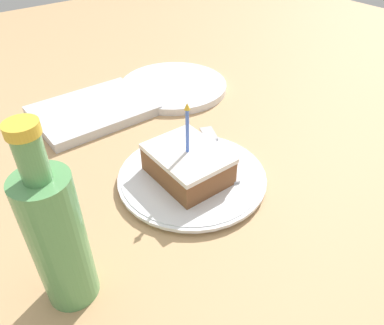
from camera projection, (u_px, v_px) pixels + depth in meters
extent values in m
cube|color=tan|center=(195.00, 183.00, 0.66)|extent=(2.40, 2.40, 0.04)
cylinder|color=silver|center=(192.00, 178.00, 0.63)|extent=(0.24, 0.24, 0.01)
cylinder|color=silver|center=(192.00, 176.00, 0.63)|extent=(0.25, 0.25, 0.01)
cube|color=brown|center=(188.00, 166.00, 0.61)|extent=(0.10, 0.13, 0.04)
cube|color=silver|center=(188.00, 153.00, 0.60)|extent=(0.10, 0.13, 0.01)
cylinder|color=#4C72E0|center=(187.00, 131.00, 0.57)|extent=(0.01, 0.01, 0.08)
cone|color=yellow|center=(187.00, 106.00, 0.54)|extent=(0.01, 0.01, 0.01)
cube|color=#B2B2B7|center=(224.00, 160.00, 0.65)|extent=(0.06, 0.12, 0.00)
cube|color=#B2B2B7|center=(209.00, 134.00, 0.72)|extent=(0.04, 0.05, 0.00)
cylinder|color=#599959|center=(59.00, 242.00, 0.41)|extent=(0.06, 0.06, 0.18)
cylinder|color=#599959|center=(31.00, 158.00, 0.34)|extent=(0.03, 0.03, 0.05)
cylinder|color=gold|center=(22.00, 129.00, 0.32)|extent=(0.03, 0.03, 0.01)
cylinder|color=silver|center=(174.00, 86.00, 0.90)|extent=(0.25, 0.25, 0.02)
cube|color=silver|center=(93.00, 110.00, 0.80)|extent=(0.24, 0.18, 0.02)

